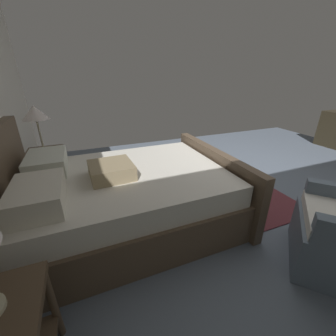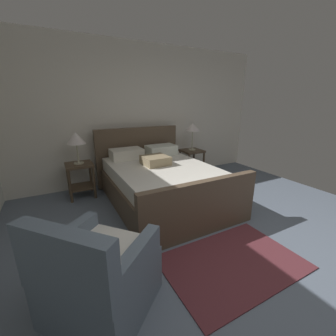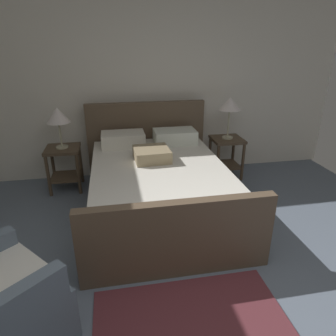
# 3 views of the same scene
# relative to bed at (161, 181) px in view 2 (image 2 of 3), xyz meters

# --- Properties ---
(ground_plane) EXTENTS (5.24, 6.60, 0.02)m
(ground_plane) POSITION_rel_bed_xyz_m (0.26, -2.09, -0.35)
(ground_plane) COLOR slate
(wall_back) EXTENTS (5.36, 0.12, 2.70)m
(wall_back) POSITION_rel_bed_xyz_m (0.26, 1.27, 1.01)
(wall_back) COLOR silver
(wall_back) RESTS_ON ground
(bed) EXTENTS (1.69, 2.25, 1.13)m
(bed) POSITION_rel_bed_xyz_m (0.00, 0.00, 0.00)
(bed) COLOR brown
(bed) RESTS_ON ground
(nightstand_right) EXTENTS (0.44, 0.44, 0.60)m
(nightstand_right) POSITION_rel_bed_xyz_m (1.16, 0.82, 0.06)
(nightstand_right) COLOR #4D3C2A
(nightstand_right) RESTS_ON ground
(table_lamp_right) EXTENTS (0.32, 0.32, 0.59)m
(table_lamp_right) POSITION_rel_bed_xyz_m (1.16, 0.82, 0.74)
(table_lamp_right) COLOR #B7B293
(table_lamp_right) RESTS_ON nightstand_right
(nightstand_left) EXTENTS (0.44, 0.44, 0.60)m
(nightstand_left) POSITION_rel_bed_xyz_m (-1.16, 0.81, 0.06)
(nightstand_left) COLOR #4D3C2A
(nightstand_left) RESTS_ON ground
(table_lamp_left) EXTENTS (0.30, 0.30, 0.53)m
(table_lamp_left) POSITION_rel_bed_xyz_m (-1.16, 0.81, 0.68)
(table_lamp_left) COLOR #B7B293
(table_lamp_left) RESTS_ON nightstand_left
(armchair) EXTENTS (1.02, 1.02, 0.90)m
(armchair) POSITION_rel_bed_xyz_m (-1.32, -1.61, 0.00)
(armchair) COLOR slate
(armchair) RESTS_ON ground
(area_rug) EXTENTS (1.43, 0.95, 0.01)m
(area_rug) POSITION_rel_bed_xyz_m (0.00, -1.70, -0.34)
(area_rug) COLOR #5C2930
(area_rug) RESTS_ON ground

